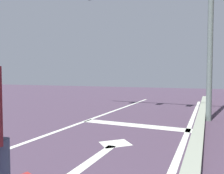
% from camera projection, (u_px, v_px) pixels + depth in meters
% --- Properties ---
extents(stop_bar, '(3.05, 0.40, 0.01)m').
position_uv_depth(stop_bar, '(135.00, 125.00, 5.83)').
color(stop_bar, silver).
rests_on(stop_bar, ground).
extents(lane_arrow_stem, '(0.16, 1.40, 0.01)m').
position_uv_depth(lane_arrow_stem, '(95.00, 158.00, 3.45)').
color(lane_arrow_stem, silver).
rests_on(lane_arrow_stem, ground).
extents(lane_arrow_head, '(0.71, 0.71, 0.01)m').
position_uv_depth(lane_arrow_head, '(115.00, 143.00, 4.23)').
color(lane_arrow_head, silver).
rests_on(lane_arrow_head, ground).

